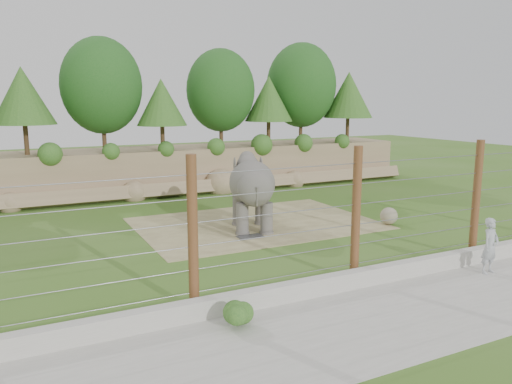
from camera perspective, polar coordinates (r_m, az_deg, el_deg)
name	(u,v)px	position (r m, az deg, el deg)	size (l,w,h in m)	color
ground	(280,242)	(18.92, 2.73, -5.75)	(90.00, 90.00, 0.00)	#3C6B1B
back_embankment	(184,123)	(30.09, -8.21, 7.82)	(30.00, 5.52, 8.77)	#8A7254
dirt_patch	(256,223)	(21.71, 0.00, -3.60)	(10.00, 7.00, 0.02)	#8D7D53
drain_grate	(250,237)	(19.53, -0.65, -5.12)	(1.00, 0.60, 0.03)	#262628
elephant	(252,194)	(20.44, -0.46, -0.20)	(1.59, 3.71, 3.00)	#67625B
stone_ball	(389,216)	(22.15, 14.94, -2.66)	(0.74, 0.74, 0.74)	gray
retaining_wall	(365,277)	(14.91, 12.31, -9.48)	(26.00, 0.35, 0.50)	#AFADA2
walkway	(415,311)	(13.62, 17.67, -12.81)	(26.00, 4.00, 0.01)	#AFADA2
barrier_fence	(356,214)	(14.79, 11.36, -2.54)	(20.26, 0.26, 4.00)	brown
walkway_shrub	(239,313)	(12.08, -1.94, -13.69)	(0.64, 0.64, 0.64)	#2C5A23
zookeeper	(490,246)	(16.97, 25.20, -5.58)	(0.63, 0.42, 1.74)	#ACB0B5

